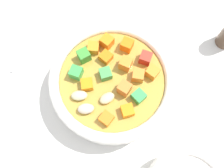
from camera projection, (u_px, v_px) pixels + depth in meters
The scene contains 3 objects.
ground_plane at pixel (112, 91), 45.40cm from camera, with size 140.00×140.00×2.00cm, color silver.
soup_bowl_main at pixel (112, 83), 41.46cm from camera, with size 20.28×20.28×7.01cm.
spoon at pixel (12, 66), 45.49cm from camera, with size 7.51×23.41×0.92cm.
Camera 1 is at (-3.62, -13.39, 42.24)cm, focal length 39.98 mm.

